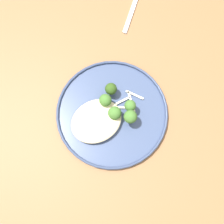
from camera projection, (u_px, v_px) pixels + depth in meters
The scene contains 19 objects.
ground at pixel (104, 146), 1.42m from camera, with size 6.00×6.00×0.00m, color #2D2B28.
wooden_dining_table at pixel (98, 120), 0.78m from camera, with size 1.40×1.00×0.74m.
dinner_plate at pixel (112, 113), 0.69m from camera, with size 0.29×0.29×0.02m.
noodle_bed at pixel (96, 121), 0.67m from camera, with size 0.13×0.11×0.03m.
seared_scallop_tilted_round at pixel (95, 114), 0.68m from camera, with size 0.03×0.03×0.02m.
seared_scallop_center_golden at pixel (101, 129), 0.67m from camera, with size 0.03×0.03×0.01m.
seared_scallop_half_hidden at pixel (88, 137), 0.66m from camera, with size 0.03×0.03×0.01m.
seared_scallop_front_small at pixel (80, 122), 0.67m from camera, with size 0.04×0.04×0.01m.
seared_scallop_left_edge at pixel (106, 115), 0.68m from camera, with size 0.03×0.03×0.01m.
broccoli_floret_near_rim at pixel (115, 113), 0.66m from camera, with size 0.03×0.03×0.05m.
broccoli_floret_center_pile at pixel (130, 117), 0.65m from camera, with size 0.03×0.03×0.06m.
broccoli_floret_right_tilted at pixel (130, 106), 0.66m from camera, with size 0.03×0.03×0.05m.
broccoli_floret_rear_charred at pixel (105, 100), 0.66m from camera, with size 0.03×0.03×0.05m.
broccoli_floret_front_edge at pixel (111, 89), 0.67m from camera, with size 0.03×0.03×0.05m.
onion_sliver_curled_piece at pixel (123, 101), 0.69m from camera, with size 0.04×0.01×0.00m, color silver.
onion_sliver_short_strip at pixel (117, 107), 0.69m from camera, with size 0.05×0.01×0.00m, color silver.
onion_sliver_long_sliver at pixel (135, 95), 0.70m from camera, with size 0.05×0.01×0.00m, color silver.
onion_sliver_pale_crescent at pixel (131, 102), 0.69m from camera, with size 0.06×0.01×0.00m, color silver.
dinner_fork at pixel (134, 4), 0.78m from camera, with size 0.15×0.14×0.00m.
Camera 1 is at (0.05, 0.16, 1.42)m, focal length 42.54 mm.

